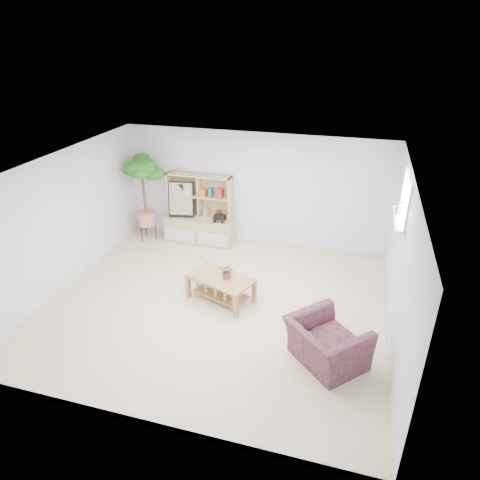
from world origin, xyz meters
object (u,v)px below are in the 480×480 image
(coffee_table, at_px, (221,289))
(floor_tree, at_px, (145,199))
(armchair, at_px, (327,340))
(storage_unit, at_px, (199,210))

(coffee_table, xyz_separation_m, floor_tree, (-2.29, 1.80, 0.72))
(coffee_table, distance_m, floor_tree, 3.00)
(floor_tree, xyz_separation_m, armchair, (4.16, -2.85, -0.57))
(floor_tree, bearing_deg, armchair, -34.38)
(storage_unit, relative_size, floor_tree, 0.79)
(coffee_table, bearing_deg, armchair, -9.24)
(storage_unit, distance_m, floor_tree, 1.18)
(floor_tree, distance_m, armchair, 5.08)
(coffee_table, bearing_deg, floor_tree, 161.69)
(storage_unit, height_order, coffee_table, storage_unit)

